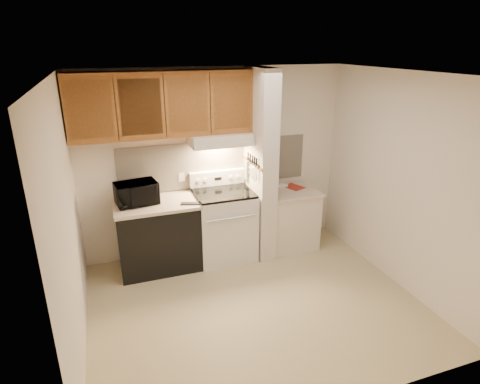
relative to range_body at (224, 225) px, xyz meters
name	(u,v)px	position (x,y,z in m)	size (l,w,h in m)	color
floor	(255,303)	(0.00, -1.16, -0.46)	(3.60, 3.60, 0.00)	#C4B185
ceiling	(258,74)	(0.00, -1.16, 2.04)	(3.60, 3.60, 0.00)	white
wall_back	(216,162)	(0.00, 0.34, 0.79)	(3.60, 0.02, 2.50)	#F0E0CC
wall_left	(67,226)	(-1.80, -1.16, 0.79)	(0.02, 3.00, 2.50)	#F0E0CC
wall_right	(400,182)	(1.80, -1.16, 0.79)	(0.02, 3.00, 2.50)	#F0E0CC
backsplash	(216,164)	(0.00, 0.33, 0.78)	(2.60, 0.02, 0.63)	beige
range_body	(224,225)	(0.00, 0.00, 0.00)	(0.76, 0.65, 0.92)	silver
oven_window	(231,233)	(0.00, -0.32, 0.04)	(0.50, 0.01, 0.30)	black
oven_handle	(232,218)	(0.00, -0.35, 0.26)	(0.02, 0.02, 0.65)	silver
cooktop	(223,193)	(0.00, 0.00, 0.48)	(0.74, 0.64, 0.03)	black
range_backguard	(217,178)	(0.00, 0.28, 0.59)	(0.76, 0.08, 0.20)	silver
range_display	(218,179)	(0.00, 0.24, 0.59)	(0.10, 0.01, 0.04)	black
range_knob_left_outer	(198,181)	(-0.28, 0.24, 0.59)	(0.05, 0.05, 0.02)	silver
range_knob_left_inner	(205,180)	(-0.18, 0.24, 0.59)	(0.05, 0.05, 0.02)	silver
range_knob_right_inner	(231,177)	(0.18, 0.24, 0.59)	(0.05, 0.05, 0.02)	silver
range_knob_right_outer	(238,177)	(0.28, 0.24, 0.59)	(0.05, 0.05, 0.02)	silver
dishwasher_front	(158,237)	(-0.88, 0.01, -0.03)	(1.00, 0.63, 0.87)	black
left_countertop	(156,204)	(-0.88, 0.01, 0.43)	(1.04, 0.67, 0.04)	beige
spoon_rest	(191,203)	(-0.48, -0.19, 0.46)	(0.24, 0.08, 0.02)	black
teal_jar	(125,196)	(-1.23, 0.23, 0.50)	(0.08, 0.08, 0.09)	#226F6C
outlet	(182,177)	(-0.48, 0.32, 0.64)	(0.08, 0.01, 0.12)	beige
microwave	(136,193)	(-1.10, 0.04, 0.59)	(0.49, 0.33, 0.27)	black
partition_pillar	(260,166)	(0.51, -0.01, 0.79)	(0.22, 0.70, 2.50)	beige
pillar_trim	(252,163)	(0.39, -0.01, 0.84)	(0.01, 0.70, 0.04)	brown
knife_strip	(253,163)	(0.39, -0.06, 0.86)	(0.02, 0.42, 0.04)	black
knife_blade_a	(257,174)	(0.38, -0.22, 0.76)	(0.01, 0.04, 0.16)	silver
knife_handle_a	(257,162)	(0.38, -0.21, 0.91)	(0.02, 0.02, 0.10)	black
knife_blade_b	(254,172)	(0.38, -0.12, 0.75)	(0.01, 0.04, 0.18)	silver
knife_handle_b	(255,161)	(0.38, -0.14, 0.91)	(0.02, 0.02, 0.10)	black
knife_blade_c	(252,172)	(0.38, -0.06, 0.74)	(0.01, 0.04, 0.20)	silver
knife_handle_c	(253,159)	(0.38, -0.07, 0.91)	(0.02, 0.02, 0.10)	black
knife_blade_d	(250,168)	(0.38, 0.02, 0.76)	(0.01, 0.04, 0.16)	silver
knife_handle_d	(250,158)	(0.38, 0.01, 0.91)	(0.02, 0.02, 0.10)	black
knife_blade_e	(248,168)	(0.38, 0.09, 0.75)	(0.01, 0.04, 0.18)	silver
knife_handle_e	(248,156)	(0.38, 0.10, 0.91)	(0.02, 0.02, 0.10)	black
oven_mitt	(246,170)	(0.38, 0.17, 0.69)	(0.03, 0.11, 0.26)	gray
right_cab_base	(289,220)	(0.97, -0.01, -0.06)	(0.70, 0.60, 0.81)	beige
right_countertop	(290,192)	(0.97, -0.01, 0.37)	(0.74, 0.64, 0.04)	beige
red_folder	(294,187)	(1.07, 0.09, 0.39)	(0.20, 0.28, 0.01)	#A42C20
white_box	(282,185)	(0.92, 0.17, 0.41)	(0.15, 0.10, 0.04)	white
range_hood	(220,139)	(0.00, 0.12, 1.17)	(0.78, 0.44, 0.15)	beige
hood_lip	(225,146)	(0.00, -0.08, 1.12)	(0.78, 0.04, 0.06)	beige
upper_cabinets	(163,104)	(-0.69, 0.17, 1.62)	(2.18, 0.33, 0.77)	brown
cab_door_a	(90,110)	(-1.51, 0.01, 1.62)	(0.46, 0.01, 0.63)	brown
cab_gap_a	(116,109)	(-1.23, 0.01, 1.62)	(0.01, 0.01, 0.73)	black
cab_door_b	(141,107)	(-0.96, 0.01, 1.62)	(0.46, 0.01, 0.63)	brown
cab_gap_b	(165,106)	(-0.69, 0.01, 1.62)	(0.01, 0.01, 0.73)	black
cab_door_c	(188,105)	(-0.42, 0.01, 1.62)	(0.46, 0.01, 0.63)	brown
cab_gap_c	(210,104)	(-0.14, 0.01, 1.62)	(0.01, 0.01, 0.73)	black
cab_door_d	(232,103)	(0.13, 0.01, 1.62)	(0.46, 0.01, 0.63)	brown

